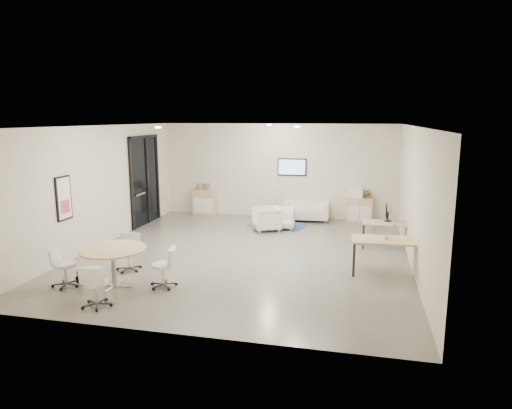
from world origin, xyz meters
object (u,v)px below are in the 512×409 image
object	(u,v)px
loveseat	(306,212)
desk_rear	(388,225)
sideboard_right	(360,210)
sideboard_left	(205,202)
round_table	(113,252)
desk_front	(388,243)
armchair_right	(283,217)
armchair_left	(267,218)

from	to	relation	value
loveseat	desk_rear	xyz separation A→B (m)	(2.47, -2.76, 0.32)
sideboard_right	sideboard_left	bearing A→B (deg)	-179.95
desk_rear	round_table	world-z (taller)	round_table
desk_front	round_table	world-z (taller)	round_table
sideboard_left	sideboard_right	bearing A→B (deg)	0.05
desk_rear	round_table	distance (m)	6.97
sideboard_right	armchair_right	world-z (taller)	sideboard_right
loveseat	desk_rear	world-z (taller)	desk_rear
desk_rear	desk_front	distance (m)	2.18
armchair_left	armchair_right	bearing A→B (deg)	102.86
desk_rear	desk_front	bearing A→B (deg)	-94.41
sideboard_right	loveseat	bearing A→B (deg)	-175.12
armchair_right	round_table	bearing A→B (deg)	-118.71
sideboard_right	loveseat	xyz separation A→B (m)	(-1.74, -0.15, -0.11)
sideboard_right	desk_front	size ratio (longest dim) A/B	0.52
armchair_left	sideboard_left	bearing A→B (deg)	-148.85
sideboard_left	loveseat	size ratio (longest dim) A/B	0.58
sideboard_left	desk_rear	distance (m)	6.77
sideboard_right	desk_front	xyz separation A→B (m)	(0.62, -5.08, 0.30)
loveseat	desk_front	world-z (taller)	desk_front
armchair_left	loveseat	bearing A→B (deg)	123.06
sideboard_left	loveseat	distance (m)	3.65
loveseat	round_table	distance (m)	7.63
armchair_right	round_table	size ratio (longest dim) A/B	0.55
armchair_left	desk_front	world-z (taller)	desk_front
armchair_right	desk_front	distance (m)	4.70
armchair_left	armchair_right	distance (m)	0.56
desk_front	round_table	distance (m)	5.82
loveseat	desk_front	distance (m)	5.48
sideboard_right	armchair_right	xyz separation A→B (m)	(-2.32, -1.44, -0.04)
loveseat	round_table	xyz separation A→B (m)	(-3.10, -6.95, 0.43)
desk_front	desk_rear	bearing A→B (deg)	83.63
sideboard_left	armchair_right	world-z (taller)	sideboard_left
armchair_left	desk_rear	world-z (taller)	armchair_left
armchair_right	desk_rear	bearing A→B (deg)	-30.53
armchair_right	armchair_left	bearing A→B (deg)	-147.16
desk_rear	armchair_right	bearing A→B (deg)	152.78
sideboard_left	armchair_left	size ratio (longest dim) A/B	1.11
sideboard_right	armchair_left	world-z (taller)	sideboard_right
sideboard_right	armchair_right	distance (m)	2.73
sideboard_right	armchair_left	size ratio (longest dim) A/B	1.04
armchair_right	desk_front	xyz separation A→B (m)	(2.94, -3.65, 0.34)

